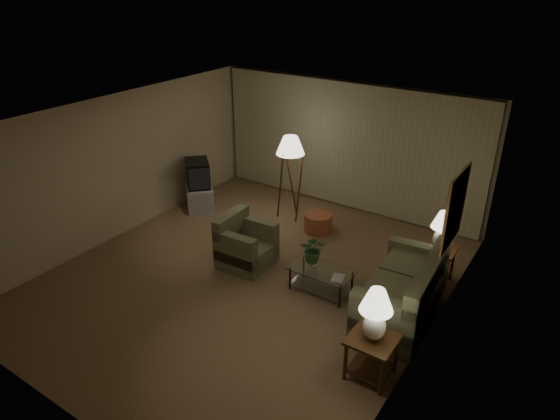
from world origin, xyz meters
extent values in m
plane|color=#947D51|center=(0.00, 0.00, 0.00)|extent=(7.00, 7.00, 0.00)
cube|color=beige|center=(0.00, 3.50, 1.35)|extent=(6.00, 0.04, 2.70)
cube|color=beige|center=(-3.00, 0.00, 1.35)|extent=(0.04, 7.00, 2.70)
cube|color=beige|center=(3.00, 0.00, 1.35)|extent=(0.04, 7.00, 2.70)
cube|color=white|center=(0.00, 0.00, 2.70)|extent=(6.00, 7.00, 0.04)
cube|color=#C0BE94|center=(0.00, 3.42, 1.35)|extent=(5.85, 0.12, 2.65)
cube|color=#BC8941|center=(2.98, 0.80, 1.75)|extent=(0.03, 0.90, 1.10)
cube|color=maroon|center=(2.95, 0.80, 1.75)|extent=(0.02, 0.80, 1.00)
cube|color=#727854|center=(2.50, 0.38, 0.21)|extent=(1.97, 1.18, 0.43)
cube|color=#727854|center=(-0.27, 0.29, 0.19)|extent=(0.93, 0.89, 0.38)
cube|color=#37210F|center=(2.65, -0.97, 0.58)|extent=(0.58, 0.58, 0.04)
cube|color=#37210F|center=(2.65, -0.97, 0.12)|extent=(0.49, 0.49, 0.02)
cylinder|color=#37210F|center=(2.41, -1.21, 0.28)|extent=(0.05, 0.05, 0.56)
cylinder|color=#37210F|center=(2.41, -0.73, 0.28)|extent=(0.05, 0.05, 0.56)
cylinder|color=#37210F|center=(2.89, -1.21, 0.28)|extent=(0.05, 0.05, 0.56)
cylinder|color=#37210F|center=(2.89, -0.73, 0.28)|extent=(0.05, 0.05, 0.56)
cube|color=#37210F|center=(2.65, 1.63, 0.58)|extent=(0.51, 0.43, 0.04)
cube|color=#37210F|center=(2.65, 1.63, 0.12)|extent=(0.43, 0.36, 0.02)
cylinder|color=#37210F|center=(2.44, 1.47, 0.28)|extent=(0.05, 0.05, 0.56)
cylinder|color=#37210F|center=(2.44, 1.80, 0.28)|extent=(0.05, 0.05, 0.56)
cylinder|color=#37210F|center=(2.86, 1.47, 0.28)|extent=(0.05, 0.05, 0.56)
cylinder|color=#37210F|center=(2.86, 1.80, 0.28)|extent=(0.05, 0.05, 0.56)
ellipsoid|color=silver|center=(2.65, -0.97, 0.78)|extent=(0.29, 0.29, 0.36)
cylinder|color=silver|center=(2.65, -0.97, 1.00)|extent=(0.03, 0.03, 0.08)
cone|color=white|center=(2.65, -0.97, 1.17)|extent=(0.41, 0.41, 0.29)
ellipsoid|color=silver|center=(2.65, 1.63, 0.77)|extent=(0.27, 0.27, 0.34)
cylinder|color=silver|center=(2.65, 1.63, 0.98)|extent=(0.03, 0.03, 0.08)
cone|color=white|center=(2.65, 1.63, 1.13)|extent=(0.39, 0.39, 0.27)
cube|color=silver|center=(1.22, 0.28, 0.41)|extent=(1.04, 0.57, 0.02)
cube|color=silver|center=(1.22, 0.28, 0.10)|extent=(0.96, 0.49, 0.01)
cylinder|color=#392517|center=(0.77, 0.07, 0.20)|extent=(0.04, 0.04, 0.40)
cylinder|color=#392517|center=(0.77, 0.49, 0.20)|extent=(0.04, 0.04, 0.40)
cylinder|color=#392517|center=(1.67, 0.07, 0.20)|extent=(0.04, 0.04, 0.40)
cylinder|color=#392517|center=(1.67, 0.49, 0.20)|extent=(0.04, 0.04, 0.40)
cube|color=#A6A6A8|center=(-2.55, 1.60, 0.25)|extent=(1.41, 1.41, 0.50)
cube|color=black|center=(-2.55, 1.60, 0.78)|extent=(1.12, 1.12, 0.56)
cylinder|color=#37210F|center=(-0.64, 2.26, 1.37)|extent=(0.04, 0.04, 0.25)
cone|color=white|center=(-0.64, 2.26, 1.58)|extent=(0.57, 0.57, 0.36)
cylinder|color=#A96639|center=(0.16, 2.05, 0.18)|extent=(0.63, 0.63, 0.37)
imported|color=white|center=(1.07, 0.28, 0.49)|extent=(0.16, 0.16, 0.15)
imported|color=#2F672D|center=(1.07, 0.28, 0.79)|extent=(0.51, 0.48, 0.45)
imported|color=olive|center=(1.47, 0.18, 0.42)|extent=(0.23, 0.28, 0.02)
camera|label=1|loc=(4.38, -5.63, 4.72)|focal=32.00mm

